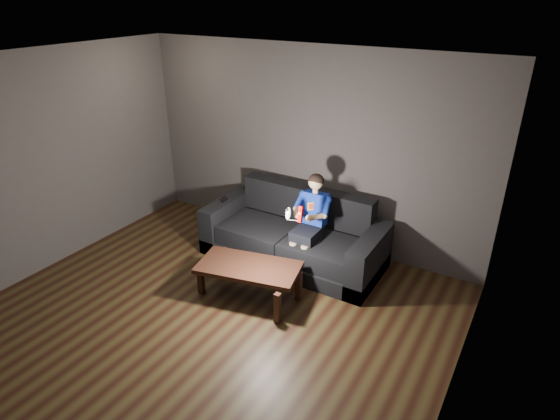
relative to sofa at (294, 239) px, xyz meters
The scene contains 11 objects.
floor 1.90m from the sofa, 95.35° to the right, with size 5.00×5.00×0.00m, color black.
back_wall 1.24m from the sofa, 105.62° to the left, with size 5.00×0.04×2.70m, color #3D3735.
left_wall 3.43m from the sofa, 145.00° to the right, with size 0.04×5.00×2.70m, color #3D3735.
right_wall 3.17m from the sofa, 38.86° to the right, with size 0.04×5.00×2.70m, color #3D3735.
ceiling 3.05m from the sofa, 95.35° to the right, with size 5.00×5.00×0.02m, color beige.
sofa is the anchor object (origin of this frame).
child 0.53m from the sofa, 14.16° to the right, with size 0.46×0.56×1.13m.
wii_remote_red 0.91m from the sofa, 54.86° to the right, with size 0.05×0.07×0.20m.
nunchuk_white 0.83m from the sofa, 69.02° to the right, with size 0.07×0.10×0.16m.
wii_remote_black 1.13m from the sofa, behind, with size 0.06×0.14×0.03m.
coffee_table 1.02m from the sofa, 91.85° to the right, with size 1.27×0.83×0.42m.
Camera 1 is at (2.80, -2.88, 3.32)m, focal length 30.00 mm.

